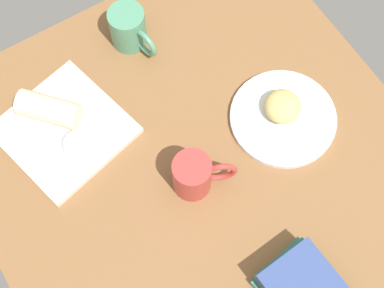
% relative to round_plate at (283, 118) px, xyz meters
% --- Properties ---
extents(dining_table, '(1.10, 0.90, 0.04)m').
position_rel_round_plate_xyz_m(dining_table, '(-0.07, 0.21, -0.03)').
color(dining_table, brown).
rests_on(dining_table, ground).
extents(round_plate, '(0.23, 0.23, 0.01)m').
position_rel_round_plate_xyz_m(round_plate, '(0.00, 0.00, 0.00)').
color(round_plate, white).
rests_on(round_plate, dining_table).
extents(scone_pastry, '(0.10, 0.10, 0.05)m').
position_rel_round_plate_xyz_m(scone_pastry, '(0.01, -0.00, 0.03)').
color(scone_pastry, tan).
rests_on(scone_pastry, round_plate).
extents(square_plate, '(0.29, 0.29, 0.02)m').
position_rel_round_plate_xyz_m(square_plate, '(0.22, 0.42, 0.00)').
color(square_plate, silver).
rests_on(square_plate, dining_table).
extents(sauce_cup, '(0.06, 0.06, 0.02)m').
position_rel_round_plate_xyz_m(sauce_cup, '(0.17, 0.41, 0.02)').
color(sauce_cup, silver).
rests_on(sauce_cup, square_plate).
extents(breakfast_wrap, '(0.14, 0.13, 0.06)m').
position_rel_round_plate_xyz_m(breakfast_wrap, '(0.27, 0.42, 0.04)').
color(breakfast_wrap, beige).
rests_on(breakfast_wrap, square_plate).
extents(coffee_mug, '(0.08, 0.13, 0.10)m').
position_rel_round_plate_xyz_m(coffee_mug, '(-0.02, 0.24, 0.04)').
color(coffee_mug, '#B23833').
rests_on(coffee_mug, dining_table).
extents(second_mug, '(0.13, 0.08, 0.10)m').
position_rel_round_plate_xyz_m(second_mug, '(0.35, 0.18, 0.04)').
color(second_mug, '#4C8C6B').
rests_on(second_mug, dining_table).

